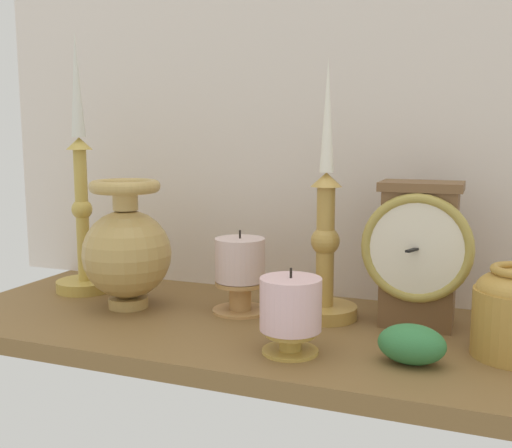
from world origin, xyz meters
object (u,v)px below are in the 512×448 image
at_px(candlestick_tall_left, 325,246).
at_px(pillar_candle_front, 240,271).
at_px(brass_vase_bulbous, 125,249).
at_px(pillar_candle_near_clock, 291,311).
at_px(mantel_clock, 419,252).
at_px(candlestick_tall_center, 82,210).

xyz_separation_m(candlestick_tall_left, pillar_candle_front, (-0.12, -0.02, -0.04)).
height_order(brass_vase_bulbous, pillar_candle_near_clock, brass_vase_bulbous).
height_order(candlestick_tall_left, pillar_candle_near_clock, candlestick_tall_left).
relative_size(candlestick_tall_left, brass_vase_bulbous, 1.88).
height_order(mantel_clock, pillar_candle_front, mantel_clock).
distance_m(candlestick_tall_left, candlestick_tall_center, 0.42).
distance_m(brass_vase_bulbous, pillar_candle_near_clock, 0.31).
height_order(brass_vase_bulbous, pillar_candle_front, brass_vase_bulbous).
relative_size(candlestick_tall_left, pillar_candle_front, 2.97).
bearing_deg(candlestick_tall_center, candlestick_tall_left, -0.23).
height_order(candlestick_tall_center, pillar_candle_front, candlestick_tall_center).
bearing_deg(pillar_candle_front, mantel_clock, 5.85).
distance_m(candlestick_tall_center, pillar_candle_front, 0.30).
distance_m(mantel_clock, brass_vase_bulbous, 0.43).
bearing_deg(pillar_candle_front, pillar_candle_near_clock, -47.92).
distance_m(mantel_clock, candlestick_tall_center, 0.55).
height_order(candlestick_tall_left, pillar_candle_front, candlestick_tall_left).
relative_size(pillar_candle_front, pillar_candle_near_clock, 1.18).
relative_size(candlestick_tall_center, brass_vase_bulbous, 2.18).
xyz_separation_m(mantel_clock, brass_vase_bulbous, (-0.42, -0.07, -0.01)).
relative_size(brass_vase_bulbous, pillar_candle_near_clock, 1.86).
xyz_separation_m(candlestick_tall_center, pillar_candle_near_clock, (0.42, -0.15, -0.09)).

